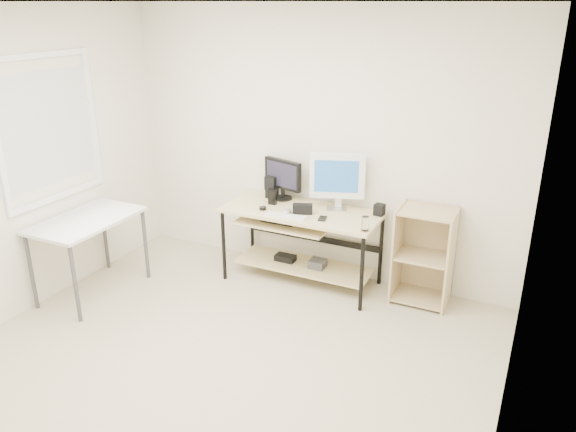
{
  "coord_description": "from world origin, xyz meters",
  "views": [
    {
      "loc": [
        2.04,
        -2.88,
        2.6
      ],
      "look_at": [
        0.02,
        1.3,
        0.82
      ],
      "focal_mm": 35.0,
      "sensor_mm": 36.0,
      "label": 1
    }
  ],
  "objects_px": {
    "white_imac": "(337,178)",
    "audio_controller": "(273,197)",
    "desk": "(300,230)",
    "black_monitor": "(283,177)",
    "shelf_unit": "(424,254)",
    "side_table": "(87,227)"
  },
  "relations": [
    {
      "from": "audio_controller",
      "to": "desk",
      "type": "bearing_deg",
      "value": -7.68
    },
    {
      "from": "white_imac",
      "to": "audio_controller",
      "type": "xyz_separation_m",
      "value": [
        -0.61,
        -0.13,
        -0.24
      ]
    },
    {
      "from": "black_monitor",
      "to": "audio_controller",
      "type": "distance_m",
      "value": 0.24
    },
    {
      "from": "desk",
      "to": "white_imac",
      "type": "relative_size",
      "value": 2.73
    },
    {
      "from": "white_imac",
      "to": "audio_controller",
      "type": "height_order",
      "value": "white_imac"
    },
    {
      "from": "shelf_unit",
      "to": "white_imac",
      "type": "relative_size",
      "value": 1.64
    },
    {
      "from": "audio_controller",
      "to": "black_monitor",
      "type": "bearing_deg",
      "value": 80.17
    },
    {
      "from": "white_imac",
      "to": "shelf_unit",
      "type": "bearing_deg",
      "value": -19.17
    },
    {
      "from": "side_table",
      "to": "white_imac",
      "type": "relative_size",
      "value": 1.82
    },
    {
      "from": "desk",
      "to": "audio_controller",
      "type": "xyz_separation_m",
      "value": [
        -0.3,
        0.03,
        0.29
      ]
    },
    {
      "from": "black_monitor",
      "to": "audio_controller",
      "type": "height_order",
      "value": "black_monitor"
    },
    {
      "from": "desk",
      "to": "white_imac",
      "type": "distance_m",
      "value": 0.63
    },
    {
      "from": "side_table",
      "to": "shelf_unit",
      "type": "height_order",
      "value": "shelf_unit"
    },
    {
      "from": "desk",
      "to": "shelf_unit",
      "type": "xyz_separation_m",
      "value": [
        1.18,
        0.16,
        -0.09
      ]
    },
    {
      "from": "desk",
      "to": "white_imac",
      "type": "bearing_deg",
      "value": 26.63
    },
    {
      "from": "desk",
      "to": "audio_controller",
      "type": "distance_m",
      "value": 0.42
    },
    {
      "from": "black_monitor",
      "to": "white_imac",
      "type": "height_order",
      "value": "white_imac"
    },
    {
      "from": "side_table",
      "to": "audio_controller",
      "type": "xyz_separation_m",
      "value": [
        1.35,
        1.09,
        0.16
      ]
    },
    {
      "from": "desk",
      "to": "audio_controller",
      "type": "bearing_deg",
      "value": 175.21
    },
    {
      "from": "side_table",
      "to": "audio_controller",
      "type": "distance_m",
      "value": 1.74
    },
    {
      "from": "white_imac",
      "to": "audio_controller",
      "type": "distance_m",
      "value": 0.67
    },
    {
      "from": "black_monitor",
      "to": "audio_controller",
      "type": "bearing_deg",
      "value": -81.16
    }
  ]
}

